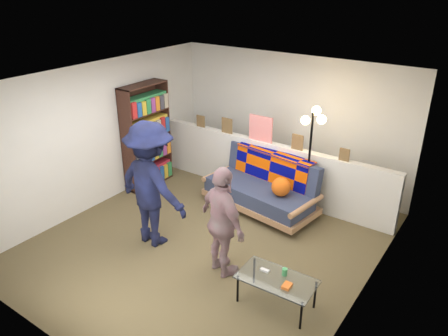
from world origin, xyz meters
name	(u,v)px	position (x,y,z in m)	size (l,w,h in m)	color
ground	(209,241)	(0.00, 0.00, 0.00)	(5.00, 5.00, 0.00)	brown
room_shell	(227,126)	(0.00, 0.47, 1.67)	(4.60, 5.05, 2.45)	silver
half_wall_ledge	(270,169)	(0.00, 1.80, 0.50)	(4.45, 0.15, 1.00)	silver
ledge_decor	(259,131)	(-0.23, 1.78, 1.18)	(2.97, 0.02, 0.45)	brown
futon_sofa	(263,188)	(0.15, 1.32, 0.38)	(2.01, 1.16, 0.82)	#AB7A53
bookshelf	(147,139)	(-2.08, 0.91, 0.89)	(0.32, 0.95, 1.90)	black
coffee_table	(277,281)	(1.48, -0.62, 0.36)	(0.93, 0.54, 0.48)	black
floor_lamp	(312,140)	(0.80, 1.65, 1.27)	(0.42, 0.34, 1.80)	black
person_left	(151,185)	(-0.67, -0.44, 0.93)	(1.20, 0.69, 1.86)	black
person_right	(223,223)	(0.59, -0.47, 0.76)	(0.89, 0.37, 1.53)	#C37E8F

